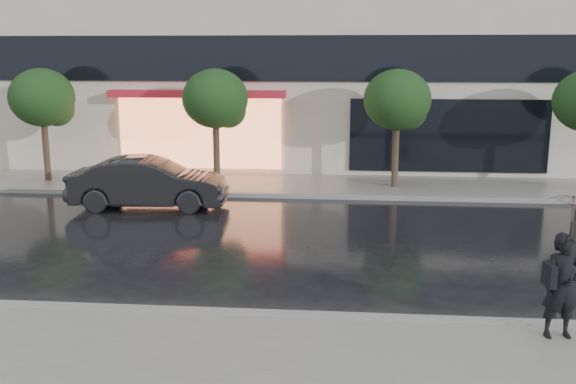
# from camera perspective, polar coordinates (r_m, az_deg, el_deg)

# --- Properties ---
(ground) EXTENTS (120.00, 120.00, 0.00)m
(ground) POSITION_cam_1_polar(r_m,az_deg,el_deg) (12.13, -1.57, -9.39)
(ground) COLOR black
(ground) RESTS_ON ground
(sidewalk_near) EXTENTS (60.00, 4.50, 0.12)m
(sidewalk_near) POSITION_cam_1_polar(r_m,az_deg,el_deg) (9.19, -4.02, -16.47)
(sidewalk_near) COLOR slate
(sidewalk_near) RESTS_ON ground
(sidewalk_far) EXTENTS (60.00, 3.50, 0.12)m
(sidewalk_far) POSITION_cam_1_polar(r_m,az_deg,el_deg) (21.94, 1.53, 0.62)
(sidewalk_far) COLOR slate
(sidewalk_far) RESTS_ON ground
(curb_near) EXTENTS (60.00, 0.25, 0.14)m
(curb_near) POSITION_cam_1_polar(r_m,az_deg,el_deg) (11.19, -2.17, -10.93)
(curb_near) COLOR gray
(curb_near) RESTS_ON ground
(curb_far) EXTENTS (60.00, 0.25, 0.14)m
(curb_far) POSITION_cam_1_polar(r_m,az_deg,el_deg) (20.23, 1.22, -0.34)
(curb_far) COLOR gray
(curb_far) RESTS_ON ground
(tree_far_west) EXTENTS (2.20, 2.20, 3.99)m
(tree_far_west) POSITION_cam_1_polar(r_m,az_deg,el_deg) (23.64, -20.85, 7.67)
(tree_far_west) COLOR #33261C
(tree_far_west) RESTS_ON ground
(tree_mid_west) EXTENTS (2.20, 2.20, 3.99)m
(tree_mid_west) POSITION_cam_1_polar(r_m,az_deg,el_deg) (21.71, -6.31, 8.06)
(tree_mid_west) COLOR #33261C
(tree_mid_west) RESTS_ON ground
(tree_mid_east) EXTENTS (2.20, 2.20, 3.99)m
(tree_mid_east) POSITION_cam_1_polar(r_m,az_deg,el_deg) (21.36, 9.84, 7.89)
(tree_mid_east) COLOR #33261C
(tree_mid_east) RESTS_ON ground
(parked_car) EXTENTS (4.65, 1.85, 1.50)m
(parked_car) POSITION_cam_1_polar(r_m,az_deg,el_deg) (19.23, -12.27, 0.79)
(parked_car) COLOR black
(parked_car) RESTS_ON ground
(pedestrian_with_umbrella) EXTENTS (0.98, 0.99, 2.29)m
(pedestrian_with_umbrella) POSITION_cam_1_polar(r_m,az_deg,el_deg) (10.68, 23.61, -4.55)
(pedestrian_with_umbrella) COLOR black
(pedestrian_with_umbrella) RESTS_ON sidewalk_near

